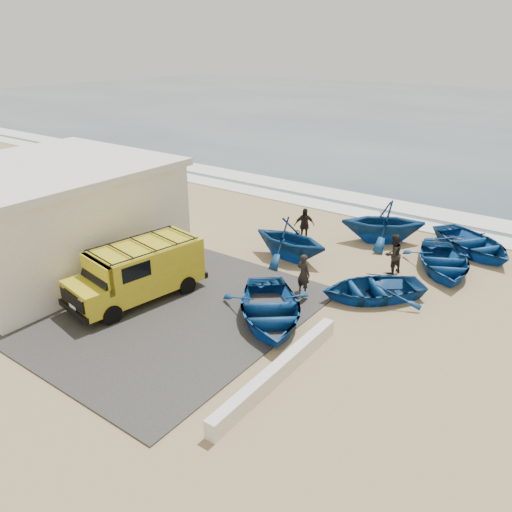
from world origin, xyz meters
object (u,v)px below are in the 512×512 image
Objects in this scene: fisherman_front at (303,274)px; fisherman_back at (304,225)px; boat_mid_left at (290,239)px; boat_far_right at (473,243)px; parapet at (278,371)px; fisherman_middle at (393,254)px; boat_near_left at (270,309)px; boat_near_right at (372,288)px; boat_mid_right at (443,262)px; van at (139,270)px; building at (45,215)px; boat_far_left at (383,221)px.

fisherman_back is at bearing -49.33° from fisherman_front.
boat_mid_left is 8.40m from boat_far_right.
parapet is 8.70m from fisherman_middle.
boat_near_left is at bearing -164.21° from boat_far_right.
parapet is 6.15m from boat_near_right.
fisherman_front is 5.26m from fisherman_back.
boat_near_right is 2.30× the size of fisherman_middle.
van is at bearing -160.32° from boat_mid_right.
fisherman_back is (-5.00, 3.35, 0.44)m from boat_near_right.
building is at bearing -169.85° from van.
fisherman_middle is (1.90, 6.16, 0.39)m from boat_near_left.
fisherman_front is at bearing -170.74° from boat_far_right.
van is at bearing -99.81° from boat_near_right.
van is at bearing 0.48° from building.
fisherman_front is (-2.19, 4.97, 0.53)m from parapet.
boat_near_left is at bearing -76.69° from boat_near_right.
boat_far_right is 4.75m from fisherman_middle.
boat_mid_right is 2.86m from boat_far_right.
fisherman_front is 4.23m from fisherman_middle.
boat_mid_left reaches higher than parapet.
parapet is 3.73× the size of fisherman_front.
boat_near_right is 2.61m from fisherman_front.
boat_mid_right is at bearing 24.77° from boat_near_left.
fisherman_middle is (-0.25, 2.54, 0.45)m from boat_near_right.
building is at bearing -113.74° from boat_near_right.
boat_far_right is (6.35, 5.49, -0.49)m from boat_mid_left.
boat_far_left is at bearing 45.35° from building.
boat_near_left is 4.22m from boat_near_right.
van is 5.09m from boat_near_left.
boat_mid_right is 1.07× the size of boat_far_left.
building is 5.55× the size of fisherman_back.
boat_near_left is 8.37m from boat_mid_right.
fisherman_back is at bearing 157.88° from boat_mid_right.
van is 1.35× the size of boat_near_right.
fisherman_middle is (4.22, 1.26, -0.09)m from boat_mid_left.
building is 13.73m from boat_near_right.
fisherman_back reaches higher than boat_near_left.
boat_far_right reaches higher than boat_mid_right.
fisherman_back reaches higher than fisherman_front.
boat_near_right reaches higher than parapet.
fisherman_back is (-4.74, 0.81, -0.00)m from fisherman_middle.
parapet is at bearing 23.95° from fisherman_middle.
parapet is 3.52× the size of fisherman_middle.
fisherman_middle is (12.35, 7.68, -1.31)m from building.
fisherman_back is at bearing -84.38° from boat_far_left.
boat_near_left is at bearing -142.73° from boat_mid_right.
boat_near_left is 1.15× the size of boat_far_left.
boat_mid_left is 0.92× the size of boat_far_left.
boat_near_left is at bearing 129.13° from parapet.
boat_far_right is (1.87, 6.76, 0.05)m from boat_near_right.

